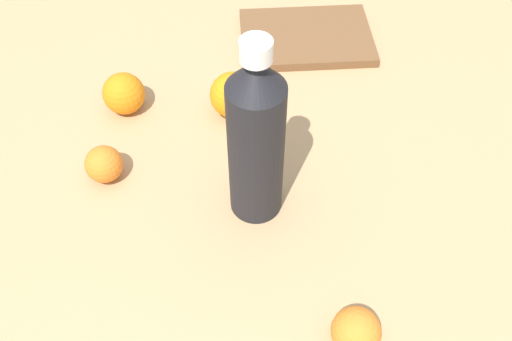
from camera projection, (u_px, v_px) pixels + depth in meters
name	position (u px, v px, depth m)	size (l,w,h in m)	color
ground_plane	(257.00, 192.00, 0.88)	(2.40, 2.40, 0.00)	tan
water_bottle	(256.00, 140.00, 0.76)	(0.08, 0.08, 0.31)	black
orange_0	(104.00, 164.00, 0.88)	(0.06, 0.06, 0.06)	orange
orange_1	(124.00, 94.00, 0.97)	(0.07, 0.07, 0.07)	orange
orange_2	(233.00, 95.00, 0.97)	(0.08, 0.08, 0.08)	orange
orange_3	(356.00, 332.00, 0.70)	(0.06, 0.06, 0.06)	orange
cutting_board	(306.00, 37.00, 1.12)	(0.26, 0.18, 0.02)	brown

